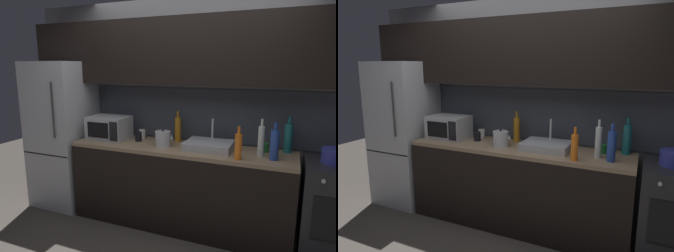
{
  "view_description": "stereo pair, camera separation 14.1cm",
  "coord_description": "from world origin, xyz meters",
  "views": [
    {
      "loc": [
        1.07,
        -2.01,
        1.75
      ],
      "look_at": [
        -0.13,
        0.9,
        1.12
      ],
      "focal_mm": 31.93,
      "sensor_mm": 36.0,
      "label": 1
    },
    {
      "loc": [
        1.2,
        -1.95,
        1.75
      ],
      "look_at": [
        -0.13,
        0.9,
        1.12
      ],
      "focal_mm": 31.93,
      "sensor_mm": 36.0,
      "label": 2
    }
  ],
  "objects": [
    {
      "name": "wine_bottle_teal",
      "position": [
        1.08,
        1.1,
        1.05
      ],
      "size": [
        0.08,
        0.08,
        0.36
      ],
      "color": "#19666B",
      "rests_on": "counter_run"
    },
    {
      "name": "refrigerator",
      "position": [
        -1.57,
        0.9,
        0.9
      ],
      "size": [
        0.68,
        0.69,
        1.8
      ],
      "color": "#B7BABF",
      "rests_on": "ground"
    },
    {
      "name": "cooking_pot",
      "position": [
        1.47,
        0.9,
        0.97
      ],
      "size": [
        0.23,
        0.23,
        0.13
      ],
      "color": "#333899",
      "rests_on": "oven_range"
    },
    {
      "name": "mug_white",
      "position": [
        -0.54,
        1.09,
        0.95
      ],
      "size": [
        0.07,
        0.07,
        0.1
      ],
      "primitive_type": "cylinder",
      "color": "silver",
      "rests_on": "counter_run"
    },
    {
      "name": "wine_bottle_orange",
      "position": [
        0.66,
        0.69,
        1.03
      ],
      "size": [
        0.07,
        0.07,
        0.31
      ],
      "color": "orange",
      "rests_on": "counter_run"
    },
    {
      "name": "wine_bottle_amber",
      "position": [
        -0.1,
        1.11,
        1.05
      ],
      "size": [
        0.07,
        0.07,
        0.35
      ],
      "color": "#B27019",
      "rests_on": "counter_run"
    },
    {
      "name": "wine_bottle_blue",
      "position": [
        0.96,
        0.8,
        1.04
      ],
      "size": [
        0.08,
        0.08,
        0.35
      ],
      "color": "#234299",
      "rests_on": "counter_run"
    },
    {
      "name": "microwave",
      "position": [
        -0.89,
        0.92,
        1.04
      ],
      "size": [
        0.46,
        0.35,
        0.27
      ],
      "color": "#A8AAAF",
      "rests_on": "counter_run"
    },
    {
      "name": "wine_bottle_clear",
      "position": [
        0.84,
        0.86,
        1.05
      ],
      "size": [
        0.06,
        0.06,
        0.36
      ],
      "color": "silver",
      "rests_on": "counter_run"
    },
    {
      "name": "mug_dark",
      "position": [
        -0.52,
        0.95,
        0.95
      ],
      "size": [
        0.08,
        0.08,
        0.11
      ],
      "primitive_type": "cylinder",
      "color": "black",
      "rests_on": "counter_run"
    },
    {
      "name": "counter_run",
      "position": [
        0.0,
        0.9,
        0.45
      ],
      "size": [
        2.38,
        0.6,
        0.9
      ],
      "color": "black",
      "rests_on": "ground"
    },
    {
      "name": "kettle",
      "position": [
        -0.16,
        0.84,
        0.98
      ],
      "size": [
        0.2,
        0.16,
        0.19
      ],
      "color": "#B7BABF",
      "rests_on": "counter_run"
    },
    {
      "name": "mug_green",
      "position": [
        0.87,
        1.05,
        0.94
      ],
      "size": [
        0.07,
        0.07,
        0.09
      ],
      "primitive_type": "cylinder",
      "color": "#1E6B2D",
      "rests_on": "counter_run"
    },
    {
      "name": "sink_basin",
      "position": [
        0.32,
        0.93,
        0.94
      ],
      "size": [
        0.48,
        0.38,
        0.3
      ],
      "color": "#ADAFB5",
      "rests_on": "counter_run"
    },
    {
      "name": "back_wall",
      "position": [
        0.0,
        1.2,
        1.55
      ],
      "size": [
        4.12,
        0.44,
        2.5
      ],
      "color": "slate",
      "rests_on": "ground"
    }
  ]
}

